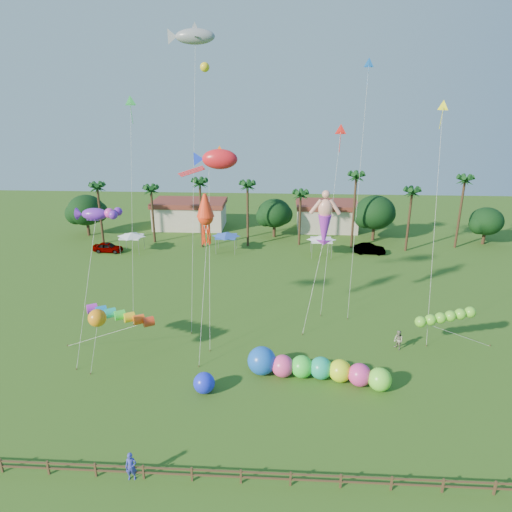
# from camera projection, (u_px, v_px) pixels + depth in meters

# --- Properties ---
(ground) EXTENTS (160.00, 160.00, 0.00)m
(ground) POSITION_uv_depth(u_px,v_px,m) (248.00, 417.00, 33.40)
(ground) COLOR #285116
(ground) RESTS_ON ground
(tree_line) EXTENTS (69.46, 8.91, 11.00)m
(tree_line) POSITION_uv_depth(u_px,v_px,m) (290.00, 213.00, 73.15)
(tree_line) COLOR #3A2819
(tree_line) RESTS_ON ground
(buildings_row) EXTENTS (35.00, 7.00, 4.00)m
(buildings_row) POSITION_uv_depth(u_px,v_px,m) (251.00, 217.00, 79.92)
(buildings_row) COLOR beige
(buildings_row) RESTS_ON ground
(tent_row) EXTENTS (31.00, 4.00, 0.60)m
(tent_row) POSITION_uv_depth(u_px,v_px,m) (226.00, 235.00, 66.98)
(tent_row) COLOR white
(tent_row) RESTS_ON ground
(fence) EXTENTS (36.12, 0.12, 1.00)m
(fence) POSITION_uv_depth(u_px,v_px,m) (241.00, 475.00, 27.55)
(fence) COLOR brown
(fence) RESTS_ON ground
(car_a) EXTENTS (4.46, 2.03, 1.48)m
(car_a) POSITION_uv_depth(u_px,v_px,m) (108.00, 247.00, 68.09)
(car_a) COLOR #4C4C54
(car_a) RESTS_ON ground
(car_b) EXTENTS (4.64, 1.88, 1.50)m
(car_b) POSITION_uv_depth(u_px,v_px,m) (370.00, 249.00, 67.37)
(car_b) COLOR #4C4C54
(car_b) RESTS_ON ground
(spectator_a) EXTENTS (0.74, 0.54, 1.89)m
(spectator_a) POSITION_uv_depth(u_px,v_px,m) (131.00, 467.00, 27.74)
(spectator_a) COLOR #3137AB
(spectator_a) RESTS_ON ground
(spectator_b) EXTENTS (1.06, 1.14, 1.88)m
(spectator_b) POSITION_uv_depth(u_px,v_px,m) (398.00, 340.00, 41.99)
(spectator_b) COLOR gray
(spectator_b) RESTS_ON ground
(caterpillar_inflatable) EXTENTS (11.81, 4.08, 2.41)m
(caterpillar_inflatable) POSITION_uv_depth(u_px,v_px,m) (312.00, 368.00, 37.59)
(caterpillar_inflatable) COLOR #FF4390
(caterpillar_inflatable) RESTS_ON ground
(blue_ball) EXTENTS (1.70, 1.70, 1.70)m
(blue_ball) POSITION_uv_depth(u_px,v_px,m) (204.00, 383.00, 35.93)
(blue_ball) COLOR #1B2CFB
(blue_ball) RESTS_ON ground
(rainbow_tube) EXTENTS (9.94, 2.97, 3.92)m
(rainbow_tube) POSITION_uv_depth(u_px,v_px,m) (131.00, 321.00, 40.11)
(rainbow_tube) COLOR red
(rainbow_tube) RESTS_ON ground
(green_worm) EXTENTS (9.72, 3.26, 3.34)m
(green_worm) POSITION_uv_depth(u_px,v_px,m) (421.00, 322.00, 41.60)
(green_worm) COLOR #68CF2E
(green_worm) RESTS_ON ground
(orange_ball_kite) EXTENTS (1.98, 1.83, 5.87)m
(orange_ball_kite) POSITION_uv_depth(u_px,v_px,m) (97.00, 318.00, 37.13)
(orange_ball_kite) COLOR orange
(orange_ball_kite) RESTS_ON ground
(merman_kite) EXTENTS (3.21, 4.52, 13.20)m
(merman_kite) POSITION_uv_depth(u_px,v_px,m) (325.00, 222.00, 44.52)
(merman_kite) COLOR #EC9C86
(merman_kite) RESTS_ON ground
(fish_kite) EXTENTS (4.92, 6.40, 17.77)m
(fish_kite) POSITION_uv_depth(u_px,v_px,m) (220.00, 159.00, 41.46)
(fish_kite) COLOR red
(fish_kite) RESTS_ON ground
(shark_kite) EXTENTS (5.13, 7.37, 28.16)m
(shark_kite) POSITION_uv_depth(u_px,v_px,m) (195.00, 37.00, 41.49)
(shark_kite) COLOR gray
(shark_kite) RESTS_ON ground
(squid_kite) EXTENTS (1.67, 5.31, 14.40)m
(squid_kite) POSITION_uv_depth(u_px,v_px,m) (206.00, 218.00, 39.61)
(squid_kite) COLOR #FD3514
(squid_kite) RESTS_ON ground
(lobster_kite) EXTENTS (4.32, 5.96, 13.42)m
(lobster_kite) POSITION_uv_depth(u_px,v_px,m) (95.00, 214.00, 38.91)
(lobster_kite) COLOR purple
(lobster_kite) RESTS_ON ground
(delta_kite_red) EXTENTS (2.13, 4.03, 19.53)m
(delta_kite_red) POSITION_uv_depth(u_px,v_px,m) (340.00, 133.00, 45.86)
(delta_kite_red) COLOR red
(delta_kite_red) RESTS_ON ground
(delta_kite_yellow) EXTENTS (1.00, 4.76, 21.88)m
(delta_kite_yellow) POSITION_uv_depth(u_px,v_px,m) (443.00, 112.00, 39.69)
(delta_kite_yellow) COLOR #FAFA19
(delta_kite_yellow) RESTS_ON ground
(delta_kite_green) EXTENTS (1.22, 3.90, 22.23)m
(delta_kite_green) POSITION_uv_depth(u_px,v_px,m) (130.00, 107.00, 42.91)
(delta_kite_green) COLOR green
(delta_kite_green) RESTS_ON ground
(delta_kite_blue) EXTENTS (1.38, 3.55, 25.56)m
(delta_kite_blue) POSITION_uv_depth(u_px,v_px,m) (368.00, 71.00, 42.81)
(delta_kite_blue) COLOR blue
(delta_kite_blue) RESTS_ON ground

